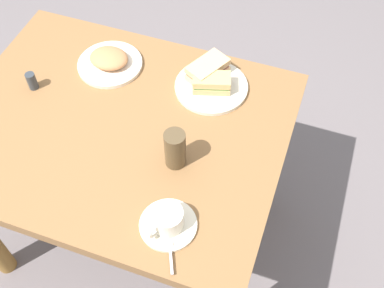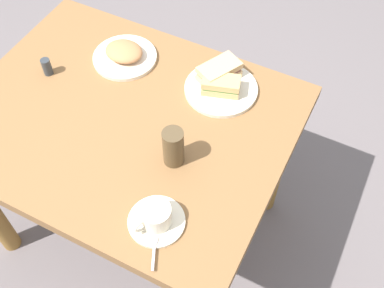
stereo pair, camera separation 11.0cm
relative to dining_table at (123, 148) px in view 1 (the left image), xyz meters
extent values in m
plane|color=slate|center=(0.00, 0.00, -0.62)|extent=(6.00, 6.00, 0.00)
cube|color=brown|center=(0.00, 0.00, 0.10)|extent=(1.07, 0.84, 0.04)
cylinder|color=olive|center=(-0.46, 0.34, -0.27)|extent=(0.07, 0.07, 0.70)
cylinder|color=olive|center=(0.46, 0.34, -0.27)|extent=(0.07, 0.07, 0.70)
cylinder|color=beige|center=(0.23, 0.25, 0.13)|extent=(0.25, 0.25, 0.01)
cube|color=tan|center=(0.24, 0.24, 0.15)|extent=(0.14, 0.10, 0.02)
cube|color=#659B4D|center=(0.24, 0.24, 0.17)|extent=(0.13, 0.09, 0.01)
cube|color=tan|center=(0.24, 0.24, 0.18)|extent=(0.14, 0.10, 0.02)
cube|color=#DAB37E|center=(0.21, 0.29, 0.15)|extent=(0.14, 0.16, 0.02)
cube|color=brown|center=(0.21, 0.29, 0.17)|extent=(0.12, 0.15, 0.01)
cube|color=#E1B077|center=(0.21, 0.29, 0.19)|extent=(0.14, 0.16, 0.02)
cylinder|color=beige|center=(0.28, -0.28, 0.13)|extent=(0.16, 0.16, 0.01)
cylinder|color=beige|center=(0.28, -0.28, 0.17)|extent=(0.09, 0.09, 0.06)
cylinder|color=#A87652|center=(0.28, -0.28, 0.20)|extent=(0.08, 0.08, 0.01)
torus|color=beige|center=(0.26, -0.32, 0.17)|extent=(0.03, 0.04, 0.04)
cube|color=silver|center=(0.33, -0.38, 0.14)|extent=(0.04, 0.07, 0.00)
ellipsoid|color=silver|center=(0.31, -0.33, 0.14)|extent=(0.03, 0.03, 0.01)
cylinder|color=beige|center=(-0.14, 0.23, 0.13)|extent=(0.23, 0.23, 0.01)
ellipsoid|color=#B87B4D|center=(-0.14, 0.23, 0.16)|extent=(0.14, 0.11, 0.04)
cylinder|color=#33383D|center=(-0.34, 0.05, 0.16)|extent=(0.03, 0.03, 0.06)
cylinder|color=#4F3D26|center=(0.23, -0.07, 0.19)|extent=(0.06, 0.06, 0.13)
camera|label=1|loc=(0.54, -0.82, 1.32)|focal=44.52mm
camera|label=2|loc=(0.64, -0.77, 1.32)|focal=44.52mm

